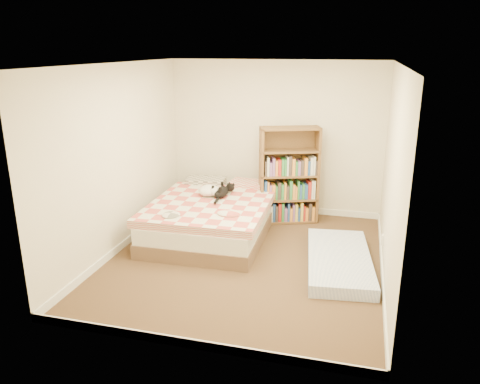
% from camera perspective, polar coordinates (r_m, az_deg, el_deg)
% --- Properties ---
extents(room, '(3.51, 4.01, 2.51)m').
position_cam_1_polar(room, '(5.85, 0.71, 2.49)').
color(room, '#402E1B').
rests_on(room, ground).
extents(bed, '(1.70, 2.30, 0.61)m').
position_cam_1_polar(bed, '(7.01, -3.22, -2.89)').
color(bed, brown).
rests_on(bed, room).
extents(bookshelf, '(1.02, 0.60, 1.53)m').
position_cam_1_polar(bookshelf, '(7.43, 5.97, 0.55)').
color(bookshelf, '#513A1B').
rests_on(bookshelf, room).
extents(floor_mattress, '(0.98, 1.81, 0.16)m').
position_cam_1_polar(floor_mattress, '(6.17, 11.98, -8.18)').
color(floor_mattress, '#758BC4').
rests_on(floor_mattress, room).
extents(black_cat, '(0.32, 0.72, 0.16)m').
position_cam_1_polar(black_cat, '(7.02, -2.16, 0.09)').
color(black_cat, black).
rests_on(black_cat, bed).
extents(white_dog, '(0.35, 0.38, 0.16)m').
position_cam_1_polar(white_dog, '(7.03, -3.77, 0.18)').
color(white_dog, silver).
rests_on(white_dog, bed).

